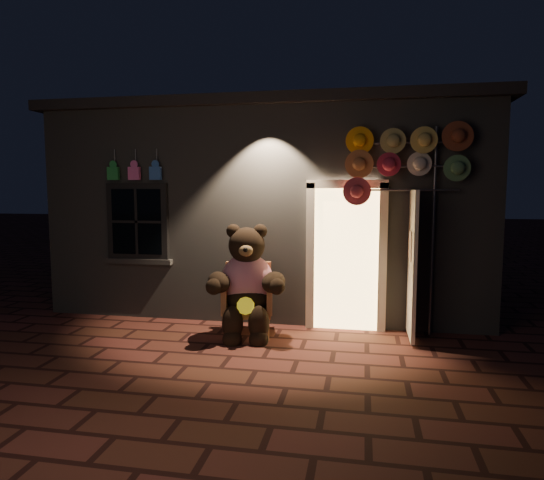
# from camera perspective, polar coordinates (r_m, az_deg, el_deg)

# --- Properties ---
(ground) EXTENTS (60.00, 60.00, 0.00)m
(ground) POSITION_cam_1_polar(r_m,az_deg,el_deg) (6.20, -4.92, -13.44)
(ground) COLOR #5C2923
(ground) RESTS_ON ground
(shop_building) EXTENTS (7.30, 5.95, 3.51)m
(shop_building) POSITION_cam_1_polar(r_m,az_deg,el_deg) (9.74, 1.35, 4.12)
(shop_building) COLOR slate
(shop_building) RESTS_ON ground
(wicker_armchair) EXTENTS (0.79, 0.74, 1.01)m
(wicker_armchair) POSITION_cam_1_polar(r_m,az_deg,el_deg) (6.97, -2.85, -6.91)
(wicker_armchair) COLOR #956339
(wicker_armchair) RESTS_ON ground
(teddy_bear) EXTENTS (1.17, 1.01, 1.64)m
(teddy_bear) POSITION_cam_1_polar(r_m,az_deg,el_deg) (6.79, -2.99, -5.14)
(teddy_bear) COLOR #C01442
(teddy_bear) RESTS_ON ground
(hat_rack) EXTENTS (1.66, 0.22, 2.93)m
(hat_rack) POSITION_cam_1_polar(r_m,az_deg,el_deg) (6.93, 15.09, 9.07)
(hat_rack) COLOR #59595E
(hat_rack) RESTS_ON ground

